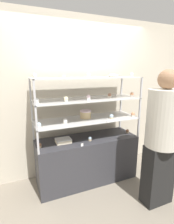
{
  "coord_description": "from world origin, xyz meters",
  "views": [
    {
      "loc": [
        -0.99,
        -2.34,
        1.75
      ],
      "look_at": [
        0.0,
        0.0,
        1.14
      ],
      "focal_mm": 28.0,
      "sensor_mm": 36.0,
      "label": 1
    }
  ],
  "objects": [
    {
      "name": "cupcake_10",
      "position": [
        0.35,
        -0.05,
        1.37
      ],
      "size": [
        0.06,
        0.06,
        0.07
      ],
      "color": "beige",
      "rests_on": "display_riser_middle"
    },
    {
      "name": "cupcake_12",
      "position": [
        -0.74,
        -0.11,
        1.68
      ],
      "size": [
        0.05,
        0.05,
        0.06
      ],
      "color": "beige",
      "rests_on": "display_riser_upper"
    },
    {
      "name": "ground_plane",
      "position": [
        0.0,
        0.0,
        0.0
      ],
      "size": [
        20.0,
        20.0,
        0.0
      ],
      "primitive_type": "plane",
      "color": "gray"
    },
    {
      "name": "display_base",
      "position": [
        0.0,
        0.0,
        0.36
      ],
      "size": [
        1.56,
        0.54,
        0.72
      ],
      "color": "#333338",
      "rests_on": "ground_plane"
    },
    {
      "name": "cupcake_8",
      "position": [
        -0.36,
        -0.13,
        1.37
      ],
      "size": [
        0.06,
        0.06,
        0.07
      ],
      "color": "beige",
      "rests_on": "display_riser_middle"
    },
    {
      "name": "donut_glazed",
      "position": [
        0.46,
        0.04,
        1.67
      ],
      "size": [
        0.15,
        0.15,
        0.04
      ],
      "color": "#EFE5CC",
      "rests_on": "display_riser_upper"
    },
    {
      "name": "display_riser_upper",
      "position": [
        0.0,
        0.0,
        1.63
      ],
      "size": [
        1.56,
        0.54,
        0.31
      ],
      "color": "#B7B7BC",
      "rests_on": "display_riser_middle"
    },
    {
      "name": "display_riser_middle",
      "position": [
        0.0,
        0.0,
        1.32
      ],
      "size": [
        1.56,
        0.54,
        0.31
      ],
      "color": "#B7B7BC",
      "rests_on": "display_riser_lower"
    },
    {
      "name": "price_tag_2",
      "position": [
        -0.09,
        -0.25,
        1.36
      ],
      "size": [
        0.04,
        0.0,
        0.04
      ],
      "color": "white",
      "rests_on": "display_riser_middle"
    },
    {
      "name": "price_tag_3",
      "position": [
        -0.41,
        -0.25,
        1.67
      ],
      "size": [
        0.04,
        0.0,
        0.04
      ],
      "color": "white",
      "rests_on": "display_riser_upper"
    },
    {
      "name": "cupcake_5",
      "position": [
        0.35,
        -0.13,
        1.06
      ],
      "size": [
        0.06,
        0.06,
        0.07
      ],
      "color": "#CCB28C",
      "rests_on": "display_riser_lower"
    },
    {
      "name": "cupcake_1",
      "position": [
        -0.0,
        -0.11,
        0.75
      ],
      "size": [
        0.05,
        0.05,
        0.07
      ],
      "color": "#CCB28C",
      "rests_on": "display_base"
    },
    {
      "name": "price_tag_0",
      "position": [
        -0.18,
        -0.25,
        0.74
      ],
      "size": [
        0.04,
        0.0,
        0.04
      ],
      "color": "white",
      "rests_on": "display_base"
    },
    {
      "name": "display_riser_lower",
      "position": [
        0.0,
        0.0,
        1.01
      ],
      "size": [
        1.56,
        0.54,
        0.31
      ],
      "color": "#B7B7BC",
      "rests_on": "display_base"
    },
    {
      "name": "cupcake_0",
      "position": [
        -0.73,
        -0.06,
        0.75
      ],
      "size": [
        0.05,
        0.05,
        0.07
      ],
      "color": "#CCB28C",
      "rests_on": "display_base"
    },
    {
      "name": "cupcake_11",
      "position": [
        0.73,
        -0.09,
        1.37
      ],
      "size": [
        0.06,
        0.06,
        0.07
      ],
      "color": "beige",
      "rests_on": "display_riser_middle"
    },
    {
      "name": "cupcake_3",
      "position": [
        -0.73,
        -0.14,
        1.06
      ],
      "size": [
        0.06,
        0.06,
        0.07
      ],
      "color": "white",
      "rests_on": "display_riser_lower"
    },
    {
      "name": "sheet_cake_frosted",
      "position": [
        -0.38,
        -0.02,
        0.75
      ],
      "size": [
        0.22,
        0.17,
        0.06
      ],
      "color": "beige",
      "rests_on": "display_base"
    },
    {
      "name": "cupcake_9",
      "position": [
        -0.01,
        -0.08,
        1.37
      ],
      "size": [
        0.06,
        0.06,
        0.07
      ],
      "color": "white",
      "rests_on": "display_riser_middle"
    },
    {
      "name": "cupcake_7",
      "position": [
        -0.73,
        -0.09,
        1.37
      ],
      "size": [
        0.06,
        0.06,
        0.07
      ],
      "color": "beige",
      "rests_on": "display_riser_middle"
    },
    {
      "name": "cupcake_6",
      "position": [
        0.73,
        -0.15,
        1.06
      ],
      "size": [
        0.06,
        0.06,
        0.07
      ],
      "color": "beige",
      "rests_on": "display_riser_lower"
    },
    {
      "name": "cupcake_2",
      "position": [
        0.71,
        -0.06,
        0.75
      ],
      "size": [
        0.05,
        0.05,
        0.07
      ],
      "color": "#CCB28C",
      "rests_on": "display_base"
    },
    {
      "name": "customer_figure",
      "position": [
        0.67,
        -0.82,
        0.94
      ],
      "size": [
        0.41,
        0.41,
        1.76
      ],
      "color": "black",
      "rests_on": "ground_plane"
    },
    {
      "name": "cupcake_4",
      "position": [
        -0.37,
        -0.09,
        1.06
      ],
      "size": [
        0.06,
        0.06,
        0.07
      ],
      "color": "beige",
      "rests_on": "display_riser_lower"
    },
    {
      "name": "cupcake_14",
      "position": [
        0.73,
        -0.06,
        1.68
      ],
      "size": [
        0.05,
        0.05,
        0.06
      ],
      "color": "beige",
      "rests_on": "display_riser_upper"
    },
    {
      "name": "layer_cake_centerpiece",
      "position": [
        0.0,
        0.06,
        1.09
      ],
      "size": [
        0.17,
        0.17,
        0.12
      ],
      "color": "#DBBC84",
      "rests_on": "display_riser_lower"
    },
    {
      "name": "cupcake_13",
      "position": [
        -0.0,
        -0.05,
        1.68
      ],
      "size": [
        0.05,
        0.05,
        0.06
      ],
      "color": "beige",
      "rests_on": "display_riser_upper"
    },
    {
      "name": "price_tag_1",
      "position": [
        0.23,
        -0.25,
        1.05
      ],
      "size": [
        0.04,
        0.0,
        0.04
      ],
      "color": "white",
      "rests_on": "display_riser_lower"
    },
    {
      "name": "back_wall",
      "position": [
        0.0,
        0.41,
        1.3
      ],
      "size": [
        8.0,
        0.05,
        2.6
      ],
      "color": "beige",
      "rests_on": "ground_plane"
    }
  ]
}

